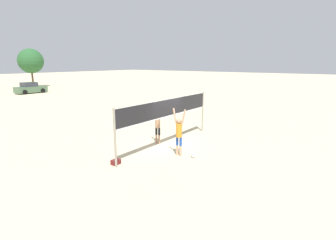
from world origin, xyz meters
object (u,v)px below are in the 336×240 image
volleyball_net (168,111)px  tree_left_cluster (31,61)px  volleyball (194,155)px  gear_bag (116,162)px  player_spiker (179,131)px  parked_car_near (30,88)px  player_blocker (158,123)px

volleyball_net → tree_left_cluster: size_ratio=1.12×
volleyball_net → volleyball: volleyball_net is taller
volleyball → gear_bag: 3.58m
volleyball_net → player_spiker: size_ratio=3.28×
parked_car_near → tree_left_cluster: 11.15m
volleyball → tree_left_cluster: size_ratio=0.03×
parked_car_near → player_blocker: bearing=-104.9°
player_spiker → parked_car_near: bearing=-15.0°
player_spiker → tree_left_cluster: (13.39, 40.72, 3.34)m
player_spiker → gear_bag: player_spiker is taller
volleyball_net → gear_bag: size_ratio=19.49×
player_blocker → gear_bag: 3.63m
player_blocker → gear_bag: (-3.45, -0.43, -1.06)m
player_blocker → tree_left_cluster: bearing=162.1°
parked_car_near → tree_left_cluster: bearing=61.1°
volleyball_net → parked_car_near: size_ratio=1.81×
player_spiker → tree_left_cluster: bearing=-18.2°
gear_bag → parked_car_near: size_ratio=0.09×
player_blocker → parked_car_near: (7.52, 29.49, -0.47)m
player_spiker → gear_bag: 3.20m
volleyball → parked_car_near: parked_car_near is taller
gear_bag → player_spiker: bearing=-31.9°
gear_bag → parked_car_near: parked_car_near is taller
player_spiker → volleyball: player_spiker is taller
player_spiker → player_blocker: 2.21m
volleyball_net → player_blocker: 0.99m
player_spiker → player_blocker: player_spiker is taller
volleyball_net → parked_car_near: bearing=76.0°
volleyball → tree_left_cluster: bearing=72.3°
volleyball_net → player_blocker: volleyball_net is taller
tree_left_cluster → volleyball_net: bearing=-107.6°
volleyball_net → player_blocker: (-0.03, 0.68, -0.72)m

